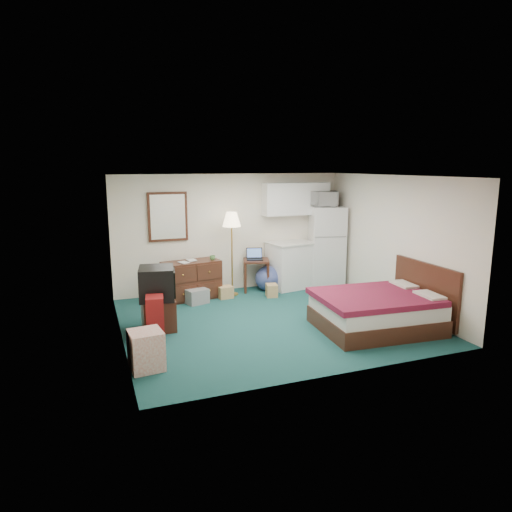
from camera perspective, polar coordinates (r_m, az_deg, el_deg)
name	(u,v)px	position (r m, az deg, el deg)	size (l,w,h in m)	color
floor	(270,321)	(8.08, 1.79, -8.06)	(5.00, 4.50, 0.01)	#143D3F
ceiling	(271,176)	(7.63, 1.91, 9.95)	(5.00, 4.50, 0.01)	silver
walls	(271,251)	(7.76, 1.85, 0.68)	(5.01, 4.51, 2.50)	silver
mirror	(168,217)	(9.46, -10.97, 4.85)	(0.80, 0.06, 1.00)	white
upper_cabinets	(296,199)	(10.14, 5.02, 7.14)	(1.50, 0.35, 0.70)	white
headboard	(425,291)	(8.37, 20.37, -4.17)	(0.06, 1.56, 1.00)	#3B2012
dresser	(192,280)	(9.35, -8.06, -2.98)	(1.14, 0.52, 0.78)	#3B2012
floor_lamp	(232,254)	(9.45, -3.02, 0.25)	(0.38, 0.38, 1.74)	gold
desk	(256,275)	(9.87, 0.02, -2.39)	(0.54, 0.54, 0.68)	#3B2012
exercise_ball	(268,278)	(9.90, 1.46, -2.80)	(0.54, 0.54, 0.54)	#3A4886
kitchen_counter	(290,266)	(10.12, 4.30, -1.19)	(0.90, 0.69, 0.99)	white
fridge	(326,246)	(10.41, 8.76, 1.27)	(0.73, 0.73, 1.78)	silver
bed	(376,312)	(7.85, 14.77, -6.76)	(1.86, 1.45, 0.60)	#5B1A29
tv_stand	(159,314)	(7.77, -12.09, -7.11)	(0.52, 0.57, 0.52)	#3B2012
suitcase	(155,317)	(7.36, -12.47, -7.46)	(0.27, 0.43, 0.69)	maroon
retail_box	(146,350)	(6.35, -13.57, -11.37)	(0.42, 0.42, 0.53)	white
file_bin	(197,296)	(9.08, -7.40, -5.00)	(0.41, 0.31, 0.29)	gray
cardboard_box_a	(225,292)	(9.39, -3.88, -4.52)	(0.29, 0.25, 0.25)	#9E8163
cardboard_box_b	(272,290)	(9.47, 1.97, -4.32)	(0.22, 0.26, 0.26)	#9E8163
laptop	(255,254)	(9.75, -0.16, 0.20)	(0.34, 0.28, 0.24)	black
crt_tv	(157,283)	(7.64, -12.31, -3.33)	(0.57, 0.62, 0.53)	black
microwave	(324,197)	(10.28, 8.44, 7.31)	(0.61, 0.34, 0.41)	silver
book_a	(180,258)	(9.07, -9.50, -0.24)	(0.16, 0.02, 0.22)	#9E8163
book_b	(187,256)	(9.25, -8.58, 0.05)	(0.17, 0.02, 0.23)	#9E8163
mug	(212,257)	(9.32, -5.46, -0.15)	(0.12, 0.09, 0.12)	#4B7F40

